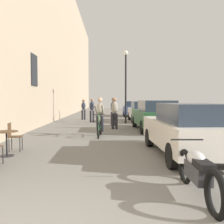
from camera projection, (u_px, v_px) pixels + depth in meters
name	position (u px, v px, depth m)	size (l,w,h in m)	color
building_facade_left	(42.00, 19.00, 16.23)	(0.54, 68.00, 13.68)	tan
cafe_table_mid	(7.00, 138.00, 7.17)	(0.64, 0.64, 0.72)	black
cafe_chair_mid_toward_street	(13.00, 135.00, 7.86)	(0.42, 0.42, 0.89)	black
cyclist_on_bicycle	(100.00, 118.00, 11.07)	(0.52, 1.76, 1.74)	black
pedestrian_near	(115.00, 111.00, 13.79)	(0.35, 0.25, 1.73)	#26262D
pedestrian_mid	(113.00, 110.00, 15.66)	(0.35, 0.25, 1.73)	#26262D
pedestrian_far	(92.00, 109.00, 17.77)	(0.36, 0.28, 1.70)	#26262D
pedestrian_furthest	(83.00, 108.00, 20.12)	(0.37, 0.29, 1.62)	#26262D
street_lamp	(126.00, 77.00, 16.94)	(0.32, 0.32, 4.90)	black
parked_car_nearest	(188.00, 129.00, 7.16)	(1.90, 4.30, 1.51)	beige
parked_car_second	(154.00, 115.00, 13.12)	(1.97, 4.47, 1.57)	#23512D
parked_car_third	(142.00, 111.00, 18.45)	(1.77, 4.15, 1.47)	#B7B7BC
parked_car_fourth	(132.00, 108.00, 24.34)	(1.82, 4.13, 1.45)	#384C84
parked_motorcycle	(198.00, 172.00, 4.20)	(0.62, 2.15, 0.92)	black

